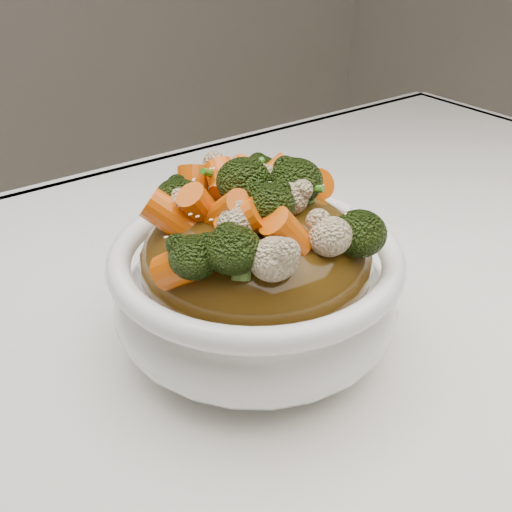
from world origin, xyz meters
TOP-DOWN VIEW (x-y plane):
  - tablecloth at (0.00, 0.00)m, footprint 1.20×0.80m
  - bowl at (-0.06, 0.01)m, footprint 0.27×0.27m
  - sauce_base at (-0.06, 0.01)m, footprint 0.22×0.22m
  - carrots at (-0.06, 0.01)m, footprint 0.22×0.22m
  - broccoli at (-0.06, 0.01)m, footprint 0.22×0.22m
  - cauliflower at (-0.06, 0.01)m, footprint 0.22×0.22m
  - scallions at (-0.06, 0.01)m, footprint 0.16×0.16m
  - sesame_seeds at (-0.06, 0.01)m, footprint 0.20×0.20m

SIDE VIEW (x-z plane):
  - tablecloth at x=0.00m, z-range 0.71..0.75m
  - bowl at x=-0.06m, z-range 0.75..0.84m
  - sauce_base at x=-0.06m, z-range 0.78..0.87m
  - cauliflower at x=-0.06m, z-range 0.87..0.90m
  - broccoli at x=-0.06m, z-range 0.86..0.91m
  - carrots at x=-0.06m, z-range 0.86..0.91m
  - scallions at x=-0.06m, z-range 0.88..0.90m
  - sesame_seeds at x=-0.06m, z-range 0.88..0.89m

